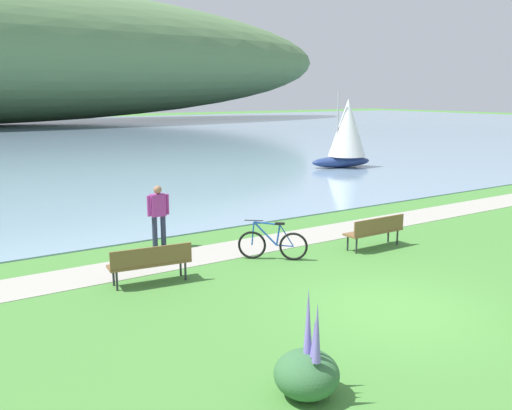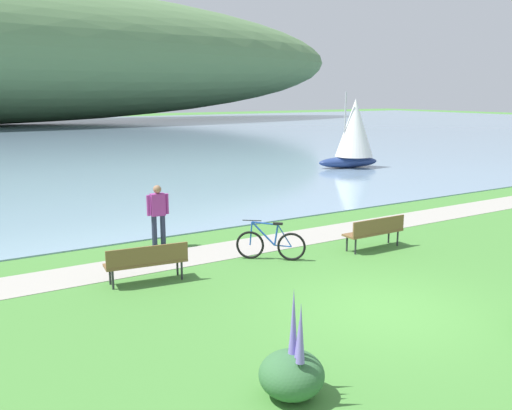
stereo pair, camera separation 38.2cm
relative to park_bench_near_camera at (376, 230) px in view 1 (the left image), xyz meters
The scene contains 8 objects.
ground_plane 4.32m from the park_bench_near_camera, 130.76° to the right, with size 200.00×200.00×0.00m, color #478438.
shoreline_path 3.47m from the park_bench_near_camera, 144.60° to the left, with size 60.00×1.50×0.01m, color #A39E93.
park_bench_near_camera is the anchor object (origin of this frame).
park_bench_further_along 6.21m from the park_bench_near_camera, behind, with size 1.84×0.69×0.88m.
bicycle_leaning_near_bench 2.99m from the park_bench_near_camera, 166.65° to the left, with size 1.39×1.19×1.01m.
person_at_shoreline 5.87m from the park_bench_near_camera, 146.03° to the left, with size 0.61×0.25×1.71m.
echium_bush_mid_cluster 7.79m from the park_bench_near_camera, 142.04° to the right, with size 0.92×0.92×1.51m.
sailboat_mid_bay 16.42m from the park_bench_near_camera, 50.47° to the left, with size 3.66×2.54×4.14m.
Camera 1 is at (-7.72, -6.96, 4.14)m, focal length 38.44 mm.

